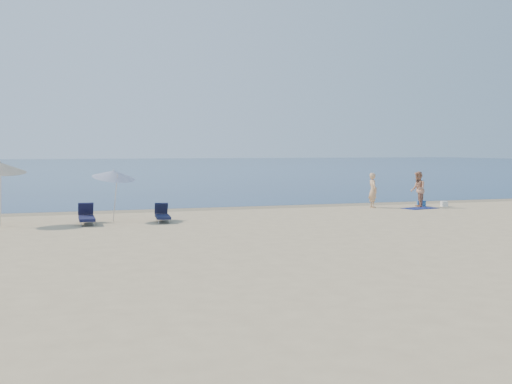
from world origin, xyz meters
TOP-DOWN VIEW (x-y plane):
  - sea at (0.00, 100.00)m, footprint 240.00×160.00m
  - wet_sand_strip at (0.00, 19.40)m, footprint 240.00×1.60m
  - person_left at (3.44, 17.50)m, footprint 0.46×0.65m
  - person_right at (5.61, 16.92)m, footprint 0.97×1.06m
  - beach_towel at (5.39, 16.37)m, footprint 1.81×1.25m
  - white_bag at (7.09, 16.88)m, footprint 0.35×0.31m
  - blue_cooler at (6.15, 17.44)m, footprint 0.47×0.41m
  - umbrella_near at (-9.18, 15.43)m, footprint 2.22×2.24m
  - umbrella_far at (-13.34, 15.32)m, footprint 2.29×2.31m
  - lounger_left at (-10.29, 14.77)m, footprint 0.61×1.79m
  - lounger_right at (-7.39, 14.71)m, footprint 0.67×1.65m

SIDE VIEW (x-z plane):
  - wet_sand_strip at x=0.00m, z-range 0.00..0.00m
  - sea at x=0.00m, z-range 0.00..0.01m
  - beach_towel at x=5.39m, z-range 0.00..0.03m
  - white_bag at x=7.09m, z-range 0.00..0.27m
  - blue_cooler at x=6.15m, z-range 0.00..0.28m
  - lounger_right at x=-7.39m, z-range -0.10..0.61m
  - lounger_left at x=-10.29m, z-range -0.11..0.68m
  - person_left at x=3.44m, z-range 0.00..1.70m
  - person_right at x=5.61m, z-range 0.00..1.77m
  - umbrella_near at x=-9.18m, z-range 0.76..2.97m
  - umbrella_far at x=-13.34m, z-range 0.92..3.46m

